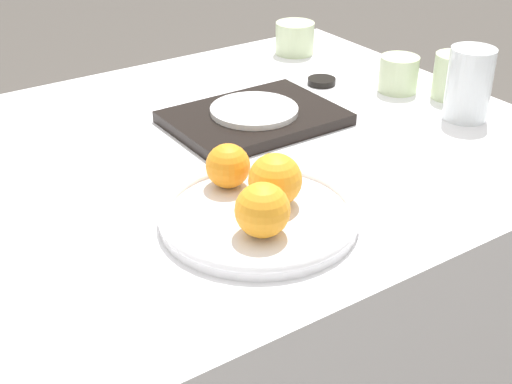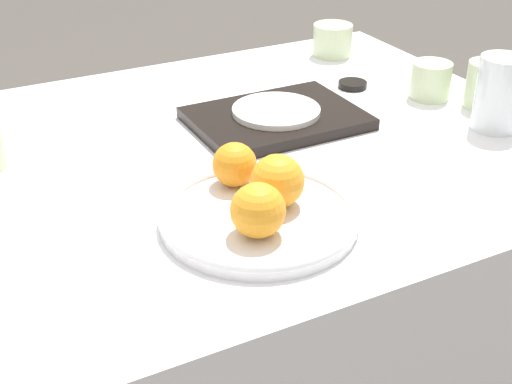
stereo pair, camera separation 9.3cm
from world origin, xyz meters
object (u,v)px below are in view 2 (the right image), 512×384
Objects in this scene: cup_0 at (333,40)px; cup_3 at (431,80)px; orange_1 at (235,165)px; water_glass at (499,94)px; fruit_platter at (256,217)px; orange_0 at (277,181)px; orange_2 at (258,210)px; cup_2 at (487,85)px; side_plate at (276,111)px; soy_dish at (353,85)px; serving_tray at (276,119)px.

cup_3 is at bearing -84.47° from cup_0.
orange_1 is 0.50× the size of water_glass.
orange_1 is at bearing 82.63° from fruit_platter.
fruit_platter is at bearing -166.67° from orange_0.
orange_2 is 0.60m from cup_3.
cup_2 is at bearing 20.32° from orange_2.
orange_1 is at bearing -132.16° from side_plate.
side_plate is 1.81× the size of cup_2.
side_plate is 0.39m from cup_0.
cup_3 is at bearing -4.71° from side_plate.
serving_tray is at bearing -158.88° from soy_dish.
cup_2 is at bearing 8.61° from orange_1.
orange_2 reaches higher than serving_tray.
fruit_platter is 2.12× the size of water_glass.
water_glass is at bearing -68.87° from soy_dish.
fruit_platter is at bearing -137.98° from soy_dish.
cup_3 is (0.52, 0.30, -0.02)m from orange_2.
cup_0 is 1.14× the size of cup_3.
cup_2 is at bearing -53.42° from cup_3.
cup_0 is (-0.04, 0.46, -0.03)m from water_glass.
orange_1 reaches higher than soy_dish.
water_glass is at bearing -30.31° from serving_tray.
orange_1 is 0.90× the size of orange_2.
serving_tray is 0.23m from soy_dish.
cup_0 reaches higher than soy_dish.
orange_1 is (0.01, 0.09, 0.04)m from fruit_platter.
cup_3 is at bearing -4.71° from serving_tray.
fruit_platter is 0.33m from serving_tray.
cup_0 is at bearing 42.94° from side_plate.
fruit_platter is 3.68× the size of orange_0.
serving_tray is at bearing 164.09° from cup_2.
cup_2 is (0.05, 0.08, -0.02)m from water_glass.
orange_0 is 0.98× the size of cup_3.
cup_0 is at bearing 44.87° from orange_1.
water_glass reaches higher than serving_tray.
orange_1 reaches higher than serving_tray.
orange_0 is 0.86× the size of cup_0.
orange_0 is 0.57× the size of water_glass.
orange_2 is at bearing -136.95° from orange_0.
orange_1 is at bearing -144.85° from soy_dish.
water_glass is at bearing -30.31° from side_plate.
soy_dish is (0.36, 0.35, -0.05)m from orange_0.
soy_dish is at bearing 44.08° from orange_0.
orange_2 is at bearing -114.67° from fruit_platter.
orange_2 reaches higher than cup_0.
orange_1 is at bearing -161.41° from cup_3.
orange_2 is 0.56× the size of water_glass.
orange_0 is 0.55m from cup_2.
orange_1 is 0.26m from serving_tray.
side_plate is at bearing 149.69° from water_glass.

